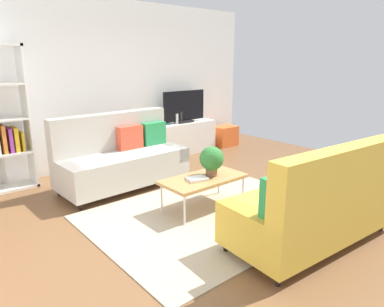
# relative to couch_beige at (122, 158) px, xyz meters

# --- Properties ---
(ground_plane) EXTENTS (7.68, 7.68, 0.00)m
(ground_plane) POSITION_rel_couch_beige_xyz_m (0.48, -1.51, -0.45)
(ground_plane) COLOR brown
(wall_far) EXTENTS (6.40, 0.12, 2.90)m
(wall_far) POSITION_rel_couch_beige_xyz_m (0.48, 1.29, 1.00)
(wall_far) COLOR white
(wall_far) RESTS_ON ground_plane
(area_rug) EXTENTS (2.90, 2.20, 0.01)m
(area_rug) POSITION_rel_couch_beige_xyz_m (0.34, -1.62, -0.44)
(area_rug) COLOR tan
(area_rug) RESTS_ON ground_plane
(couch_beige) EXTENTS (1.93, 0.91, 1.10)m
(couch_beige) POSITION_rel_couch_beige_xyz_m (0.00, 0.00, 0.00)
(couch_beige) COLOR #B2ADA3
(couch_beige) RESTS_ON ground_plane
(couch_green) EXTENTS (1.96, 0.98, 1.10)m
(couch_green) POSITION_rel_couch_beige_xyz_m (0.67, -2.84, -0.01)
(couch_green) COLOR gold
(couch_green) RESTS_ON ground_plane
(coffee_table) EXTENTS (1.10, 0.56, 0.42)m
(coffee_table) POSITION_rel_couch_beige_xyz_m (0.39, -1.42, -0.05)
(coffee_table) COLOR #B7844C
(coffee_table) RESTS_ON ground_plane
(tv_console) EXTENTS (1.40, 0.44, 0.64)m
(tv_console) POSITION_rel_couch_beige_xyz_m (1.96, 0.95, -0.13)
(tv_console) COLOR silver
(tv_console) RESTS_ON ground_plane
(tv) EXTENTS (1.00, 0.20, 0.64)m
(tv) POSITION_rel_couch_beige_xyz_m (1.96, 0.93, 0.51)
(tv) COLOR black
(tv) RESTS_ON tv_console
(storage_trunk) EXTENTS (0.52, 0.40, 0.44)m
(storage_trunk) POSITION_rel_couch_beige_xyz_m (3.06, 0.85, -0.23)
(storage_trunk) COLOR orange
(storage_trunk) RESTS_ON ground_plane
(potted_plant) EXTENTS (0.31, 0.31, 0.39)m
(potted_plant) POSITION_rel_couch_beige_xyz_m (0.52, -1.43, 0.19)
(potted_plant) COLOR brown
(potted_plant) RESTS_ON coffee_table
(table_book_0) EXTENTS (0.28, 0.24, 0.04)m
(table_book_0) POSITION_rel_couch_beige_xyz_m (0.25, -1.45, -0.01)
(table_book_0) COLOR silver
(table_book_0) RESTS_ON coffee_table
(vase_0) EXTENTS (0.14, 0.14, 0.14)m
(vase_0) POSITION_rel_couch_beige_xyz_m (1.38, 1.00, 0.26)
(vase_0) COLOR #33B29E
(vase_0) RESTS_ON tv_console
(vase_1) EXTENTS (0.12, 0.12, 0.14)m
(vase_1) POSITION_rel_couch_beige_xyz_m (1.58, 1.00, 0.26)
(vase_1) COLOR #33B29E
(vase_1) RESTS_ON tv_console
(bottle_0) EXTENTS (0.06, 0.06, 0.20)m
(bottle_0) POSITION_rel_couch_beige_xyz_m (1.76, 0.91, 0.29)
(bottle_0) COLOR silver
(bottle_0) RESTS_ON tv_console
(bottle_1) EXTENTS (0.05, 0.05, 0.24)m
(bottle_1) POSITION_rel_couch_beige_xyz_m (1.87, 0.91, 0.31)
(bottle_1) COLOR #262626
(bottle_1) RESTS_ON tv_console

